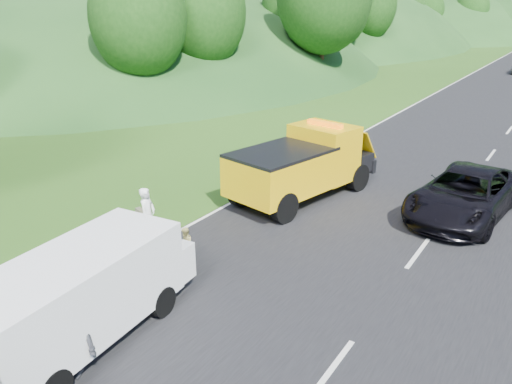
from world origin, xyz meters
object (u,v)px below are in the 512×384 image
Objects in this scene: woman at (150,242)px; passing_suv at (462,216)px; tow_truck at (304,164)px; suitcase at (141,216)px; child at (186,260)px; worker at (74,376)px; white_van at (82,293)px.

passing_suv is at bearing -63.39° from woman.
tow_truck is 3.77× the size of woman.
suitcase is (-1.23, 0.84, 0.27)m from woman.
child is at bearing -82.69° from tow_truck.
worker reaches higher than passing_suv.
worker is 0.32× the size of passing_suv.
tow_truck is 5.81m from passing_suv.
worker is (0.65, -0.90, -1.20)m from white_van.
tow_truck is 6.19m from suitcase.
tow_truck is 10.13m from white_van.
woman reaches higher than child.
suitcase is at bearing -151.28° from child.
child is 0.53× the size of worker.
child is at bearing -20.43° from suitcase.
worker is at bearing -74.33° from tow_truck.
worker is 7.25m from suitcase.
white_van is 12.82m from passing_suv.
woman is at bearing 101.79° from worker.
tow_truck reaches higher than white_van.
worker is at bearing -104.21° from passing_suv.
suitcase reaches higher than child.
tow_truck is at bearing -158.61° from passing_suv.
passing_suv is at bearing 51.47° from worker.
child is (-0.46, -6.17, -1.33)m from tow_truck.
worker reaches higher than woman.
passing_suv is (4.67, 12.49, 0.00)m from worker.
woman is 5.87m from worker.
white_van reaches higher than suitcase.
woman is 3.23× the size of suitcase.
woman is 0.30× the size of passing_suv.
white_van is (0.13, -10.13, -0.13)m from tow_truck.
white_van is 4.18m from child.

